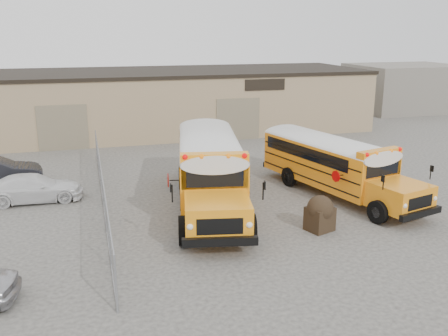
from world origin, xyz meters
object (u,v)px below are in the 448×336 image
object	(u,v)px
school_bus_left	(203,135)
school_bus_right	(265,139)
tarp_bundle	(320,213)
car_white	(33,188)

from	to	relation	value
school_bus_left	school_bus_right	size ratio (longest dim) A/B	1.14
school_bus_right	tarp_bundle	xyz separation A→B (m)	(-1.22, -9.70, -0.87)
school_bus_right	school_bus_left	bearing A→B (deg)	162.44
tarp_bundle	school_bus_right	bearing A→B (deg)	82.82
school_bus_left	tarp_bundle	distance (m)	11.05
school_bus_right	tarp_bundle	bearing A→B (deg)	-97.18
school_bus_left	tarp_bundle	xyz separation A→B (m)	(2.18, -10.78, -1.11)
school_bus_right	tarp_bundle	distance (m)	9.81
school_bus_left	tarp_bundle	size ratio (longest dim) A/B	7.76
tarp_bundle	car_white	bearing A→B (deg)	148.98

